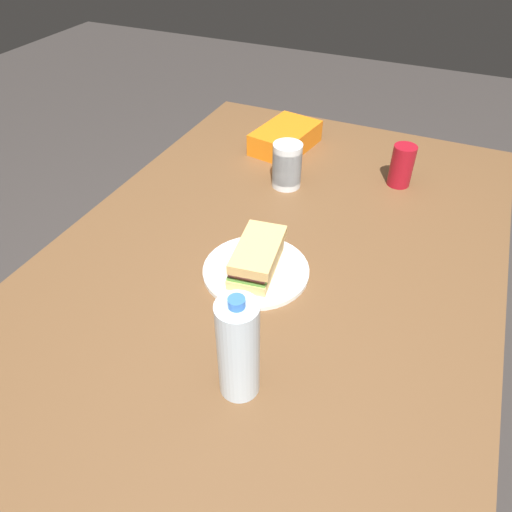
# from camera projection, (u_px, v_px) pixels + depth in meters

# --- Properties ---
(ground_plane) EXTENTS (8.00, 8.00, 0.00)m
(ground_plane) POSITION_uv_depth(u_px,v_px,m) (262.00, 433.00, 1.61)
(ground_plane) COLOR #383330
(dining_table) EXTENTS (1.68, 1.05, 0.77)m
(dining_table) POSITION_uv_depth(u_px,v_px,m) (265.00, 291.00, 1.17)
(dining_table) COLOR brown
(dining_table) RESTS_ON ground_plane
(paper_plate) EXTENTS (0.25, 0.25, 0.01)m
(paper_plate) POSITION_uv_depth(u_px,v_px,m) (256.00, 270.00, 1.09)
(paper_plate) COLOR white
(paper_plate) RESTS_ON dining_table
(sandwich) EXTENTS (0.19, 0.12, 0.08)m
(sandwich) POSITION_uv_depth(u_px,v_px,m) (256.00, 256.00, 1.05)
(sandwich) COLOR #DBB26B
(sandwich) RESTS_ON paper_plate
(soda_can_red) EXTENTS (0.07, 0.07, 0.12)m
(soda_can_red) POSITION_uv_depth(u_px,v_px,m) (402.00, 166.00, 1.35)
(soda_can_red) COLOR maroon
(soda_can_red) RESTS_ON dining_table
(chip_bag) EXTENTS (0.25, 0.19, 0.07)m
(chip_bag) POSITION_uv_depth(u_px,v_px,m) (285.00, 138.00, 1.54)
(chip_bag) COLOR orange
(chip_bag) RESTS_ON dining_table
(water_bottle_tall) EXTENTS (0.07, 0.07, 0.23)m
(water_bottle_tall) POSITION_uv_depth(u_px,v_px,m) (238.00, 349.00, 0.79)
(water_bottle_tall) COLOR silver
(water_bottle_tall) RESTS_ON dining_table
(plastic_cup_stack) EXTENTS (0.08, 0.08, 0.13)m
(plastic_cup_stack) POSITION_uv_depth(u_px,v_px,m) (287.00, 165.00, 1.34)
(plastic_cup_stack) COLOR silver
(plastic_cup_stack) RESTS_ON dining_table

